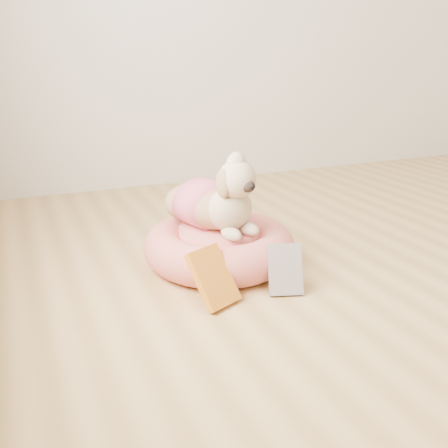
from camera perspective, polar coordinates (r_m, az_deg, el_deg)
name	(u,v)px	position (r m, az deg, el deg)	size (l,w,h in m)	color
pet_bed	(219,246)	(2.15, -0.53, -2.54)	(0.65, 0.65, 0.17)	#EB5C5D
dog	(215,188)	(2.06, -1.06, 4.14)	(0.33, 0.47, 0.35)	brown
book_yellow	(213,277)	(1.81, -1.25, -6.11)	(0.15, 0.03, 0.22)	gold
book_white	(285,269)	(1.91, 7.01, -5.16)	(0.13, 0.02, 0.20)	white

